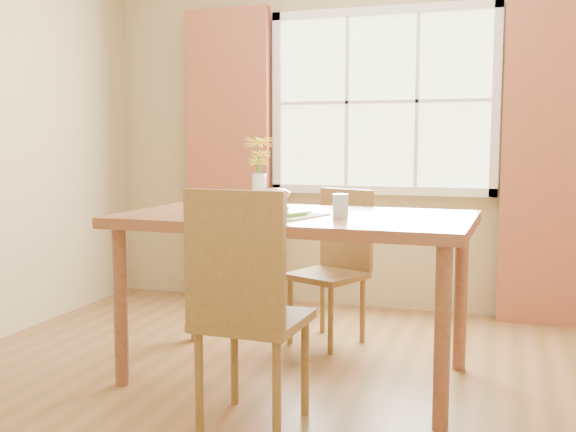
# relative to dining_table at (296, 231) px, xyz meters

# --- Properties ---
(room) EXTENTS (4.24, 3.84, 2.74)m
(room) POSITION_rel_dining_table_xyz_m (0.15, -0.30, 0.58)
(room) COLOR brown
(room) RESTS_ON ground
(window) EXTENTS (1.62, 0.06, 1.32)m
(window) POSITION_rel_dining_table_xyz_m (0.15, 1.57, 0.73)
(window) COLOR beige
(window) RESTS_ON room
(curtain_left) EXTENTS (0.65, 0.08, 2.20)m
(curtain_left) POSITION_rel_dining_table_xyz_m (-1.00, 1.48, 0.33)
(curtain_left) COLOR maroon
(curtain_left) RESTS_ON room
(curtain_right) EXTENTS (0.65, 0.08, 2.20)m
(curtain_right) POSITION_rel_dining_table_xyz_m (1.30, 1.48, 0.33)
(curtain_right) COLOR maroon
(curtain_right) RESTS_ON room
(dining_table) EXTENTS (1.78, 1.04, 0.85)m
(dining_table) POSITION_rel_dining_table_xyz_m (0.00, 0.00, 0.00)
(dining_table) COLOR brown
(dining_table) RESTS_ON room
(chair_near) EXTENTS (0.45, 0.45, 1.03)m
(chair_near) POSITION_rel_dining_table_xyz_m (-0.00, -0.71, -0.20)
(chair_near) COLOR brown
(chair_near) RESTS_ON room
(chair_far) EXTENTS (0.51, 0.51, 0.93)m
(chair_far) POSITION_rel_dining_table_xyz_m (0.03, 0.69, -0.26)
(chair_far) COLOR brown
(chair_far) RESTS_ON room
(placemat) EXTENTS (0.53, 0.45, 0.01)m
(placemat) POSITION_rel_dining_table_xyz_m (-0.09, -0.08, 0.09)
(placemat) COLOR beige
(placemat) RESTS_ON dining_table
(plate) EXTENTS (0.32, 0.32, 0.01)m
(plate) POSITION_rel_dining_table_xyz_m (-0.06, -0.15, 0.10)
(plate) COLOR #86C330
(plate) RESTS_ON placemat
(croissant_sandwich) EXTENTS (0.19, 0.17, 0.12)m
(croissant_sandwich) POSITION_rel_dining_table_xyz_m (-0.08, -0.12, 0.17)
(croissant_sandwich) COLOR gold
(croissant_sandwich) RESTS_ON plate
(water_glass) EXTENTS (0.08, 0.08, 0.11)m
(water_glass) POSITION_rel_dining_table_xyz_m (0.25, -0.08, 0.14)
(water_glass) COLOR silver
(water_glass) RESTS_ON dining_table
(flower_vase) EXTENTS (0.16, 0.16, 0.39)m
(flower_vase) POSITION_rel_dining_table_xyz_m (-0.28, 0.21, 0.33)
(flower_vase) COLOR silver
(flower_vase) RESTS_ON dining_table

